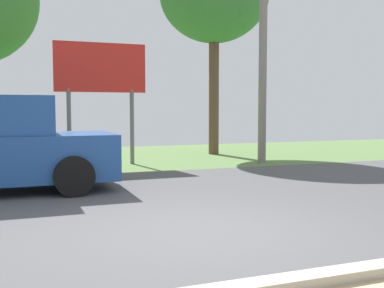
{
  "coord_description": "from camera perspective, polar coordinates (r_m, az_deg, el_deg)",
  "views": [
    {
      "loc": [
        -2.41,
        -5.56,
        1.64
      ],
      "look_at": [
        0.06,
        1.0,
        1.1
      ],
      "focal_mm": 43.49,
      "sensor_mm": 36.0,
      "label": 1
    }
  ],
  "objects": [
    {
      "name": "roadside_billboard",
      "position": [
        13.63,
        -11.14,
        8.13
      ],
      "size": [
        2.6,
        0.12,
        3.5
      ],
      "color": "slate",
      "rests_on": "ground_plane"
    },
    {
      "name": "utility_pole",
      "position": [
        14.24,
        8.73,
        14.39
      ],
      "size": [
        1.8,
        0.24,
        7.89
      ],
      "color": "gray",
      "rests_on": "ground_plane"
    },
    {
      "name": "ground_plane",
      "position": [
        9.0,
        -4.8,
        -6.43
      ],
      "size": [
        40.0,
        22.0,
        0.2
      ],
      "color": "#4C4C4F"
    }
  ]
}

